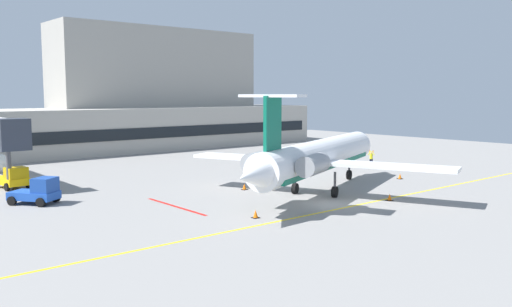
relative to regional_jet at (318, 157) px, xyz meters
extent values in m
cube|color=gray|center=(-2.26, -3.19, -3.21)|extent=(120.00, 120.00, 0.10)
cube|color=yellow|center=(-2.26, -4.96, -3.16)|extent=(108.00, 0.24, 0.01)
cube|color=red|center=(-11.62, 3.40, -3.16)|extent=(0.30, 8.00, 0.01)
cube|color=#ADA89E|center=(2.43, 43.11, -0.03)|extent=(67.61, 12.59, 6.25)
cube|color=#9F9A91|center=(11.58, 46.25, 9.22)|extent=(32.95, 8.81, 12.27)
cube|color=black|center=(2.43, 36.76, -0.33)|extent=(64.90, 0.12, 1.57)
cube|color=#2D333D|center=(-19.09, 16.57, 1.81)|extent=(2.40, 2.00, 2.64)
cylinder|color=#4C4C51|center=(-19.09, 18.27, -1.28)|extent=(0.44, 0.44, 3.77)
cylinder|color=white|center=(0.44, 0.19, 0.03)|extent=(21.35, 11.06, 2.67)
cube|color=#0C664C|center=(0.44, 0.19, -0.70)|extent=(19.21, 9.96, 0.48)
cone|color=white|center=(11.46, 4.85, 0.03)|extent=(3.72, 3.55, 2.62)
cone|color=white|center=(-10.81, -4.58, 0.03)|extent=(4.08, 3.44, 2.27)
cube|color=white|center=(-2.86, 5.56, -0.37)|extent=(6.06, 9.97, 0.28)
cube|color=white|center=(2.00, -5.92, -0.37)|extent=(6.06, 9.97, 0.28)
cylinder|color=gray|center=(-6.88, -0.63, 0.23)|extent=(3.52, 2.60, 1.47)
cylinder|color=gray|center=(-5.23, -4.50, 0.23)|extent=(3.52, 2.60, 1.47)
cube|color=#0C664C|center=(-8.08, -3.43, 3.20)|extent=(2.31, 1.16, 3.67)
cube|color=white|center=(-8.08, -3.43, 5.04)|extent=(3.39, 4.66, 0.20)
cylinder|color=#3F3F44|center=(8.16, 3.46, -1.78)|extent=(0.20, 0.20, 1.41)
cylinder|color=black|center=(8.16, 3.46, -2.71)|extent=(0.97, 0.67, 0.90)
cylinder|color=#3F3F44|center=(-1.25, 1.36, -1.78)|extent=(0.20, 0.20, 1.41)
cylinder|color=black|center=(-1.25, 1.36, -2.71)|extent=(0.97, 0.67, 0.90)
cylinder|color=#3F3F44|center=(0.11, -1.84, -1.78)|extent=(0.20, 0.20, 1.41)
cylinder|color=black|center=(0.11, -1.84, -2.71)|extent=(0.97, 0.67, 0.90)
cube|color=#1E4CB2|center=(-19.30, 11.22, -2.51)|extent=(3.60, 3.93, 0.60)
cube|color=#1A4197|center=(-18.72, 10.44, -1.66)|extent=(2.20, 2.14, 1.09)
cylinder|color=black|center=(-17.82, 10.81, -2.81)|extent=(0.64, 0.73, 0.70)
cylinder|color=black|center=(-19.34, 9.68, -2.81)|extent=(0.64, 0.73, 0.70)
cylinder|color=black|center=(-19.27, 12.77, -2.81)|extent=(0.64, 0.73, 0.70)
cylinder|color=black|center=(-20.79, 11.64, -2.81)|extent=(0.64, 0.73, 0.70)
cube|color=#E5B20C|center=(-18.53, 19.55, -2.49)|extent=(2.25, 3.66, 0.64)
cube|color=#C3970A|center=(-18.42, 18.59, -1.69)|extent=(1.82, 1.57, 0.96)
cylinder|color=black|center=(-17.47, 18.45, -2.81)|extent=(0.36, 0.73, 0.70)
cylinder|color=black|center=(-19.31, 18.24, -2.81)|extent=(0.36, 0.73, 0.70)
cylinder|color=black|center=(-17.75, 20.86, -2.81)|extent=(0.36, 0.73, 0.70)
cube|color=silver|center=(16.32, 22.26, -2.59)|extent=(2.42, 3.41, 0.45)
cube|color=#B8B1A9|center=(16.05, 23.09, -1.73)|extent=(1.70, 1.60, 1.27)
cylinder|color=black|center=(15.26, 23.05, -2.81)|extent=(0.48, 0.75, 0.70)
cylinder|color=black|center=(16.72, 23.53, -2.81)|extent=(0.48, 0.75, 0.70)
cylinder|color=black|center=(15.93, 21.00, -2.81)|extent=(0.48, 0.75, 0.70)
cylinder|color=black|center=(17.39, 21.48, -2.81)|extent=(0.48, 0.75, 0.70)
cylinder|color=#191E33|center=(17.03, 7.81, -2.70)|extent=(0.18, 0.18, 0.92)
cylinder|color=#191E33|center=(17.09, 7.61, -2.70)|extent=(0.18, 0.18, 0.92)
cylinder|color=yellow|center=(17.06, 7.71, -1.95)|extent=(0.34, 0.34, 0.59)
sphere|color=tan|center=(17.06, 7.71, -1.53)|extent=(0.24, 0.24, 0.24)
cylinder|color=yellow|center=(16.99, 7.92, -1.57)|extent=(0.21, 0.40, 0.50)
cylinder|color=#F2590C|center=(16.99, 7.92, -1.35)|extent=(0.06, 0.06, 0.28)
cylinder|color=yellow|center=(17.13, 7.50, -1.57)|extent=(0.21, 0.40, 0.50)
cylinder|color=#F2590C|center=(17.13, 7.50, -1.35)|extent=(0.06, 0.06, 0.28)
cone|color=orange|center=(-3.28, 5.59, -2.89)|extent=(0.36, 0.36, 0.55)
cube|color=black|center=(-3.28, 5.59, -3.14)|extent=(0.47, 0.47, 0.04)
cone|color=orange|center=(-9.46, -3.27, -2.89)|extent=(0.36, 0.36, 0.55)
cube|color=black|center=(-9.46, -3.27, -3.14)|extent=(0.47, 0.47, 0.04)
cone|color=orange|center=(2.41, -5.50, -2.89)|extent=(0.36, 0.36, 0.55)
cube|color=black|center=(2.41, -5.50, -3.14)|extent=(0.47, 0.47, 0.04)
cone|color=orange|center=(12.18, 0.39, -2.89)|extent=(0.36, 0.36, 0.55)
cube|color=black|center=(12.18, 0.39, -3.14)|extent=(0.47, 0.47, 0.04)
camera|label=1|loc=(-32.39, -30.52, 5.18)|focal=37.83mm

